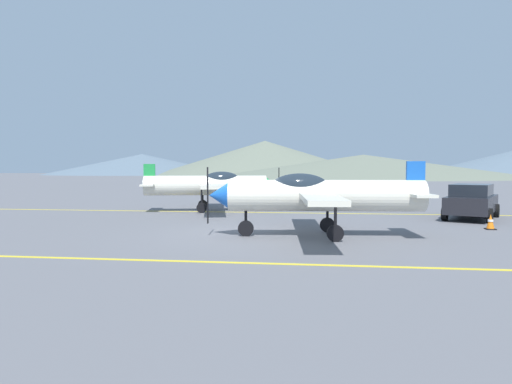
% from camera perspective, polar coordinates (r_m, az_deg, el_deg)
% --- Properties ---
extents(ground_plane, '(400.00, 400.00, 0.00)m').
position_cam_1_polar(ground_plane, '(16.11, -2.73, -5.37)').
color(ground_plane, slate).
extents(apron_line_near, '(80.00, 0.16, 0.01)m').
position_cam_1_polar(apron_line_near, '(11.54, -6.97, -8.70)').
color(apron_line_near, yellow).
rests_on(apron_line_near, ground_plane).
extents(apron_line_far, '(80.00, 0.16, 0.01)m').
position_cam_1_polar(apron_line_far, '(24.06, 0.69, -2.59)').
color(apron_line_far, yellow).
rests_on(apron_line_far, ground_plane).
extents(airplane_near, '(7.51, 8.64, 2.58)m').
position_cam_1_polar(airplane_near, '(15.58, 7.70, -0.30)').
color(airplane_near, silver).
rests_on(airplane_near, ground_plane).
extents(airplane_mid, '(7.56, 8.60, 2.58)m').
position_cam_1_polar(airplane_mid, '(24.90, -5.69, 0.93)').
color(airplane_mid, silver).
rests_on(airplane_mid, ground_plane).
extents(car_sedan, '(3.48, 4.66, 1.62)m').
position_cam_1_polar(car_sedan, '(23.17, 25.51, -1.01)').
color(car_sedan, black).
rests_on(car_sedan, ground_plane).
extents(traffic_cone_front, '(0.36, 0.36, 0.59)m').
position_cam_1_polar(traffic_cone_front, '(19.55, 27.43, -3.37)').
color(traffic_cone_front, black).
rests_on(traffic_cone_front, ground_plane).
extents(hill_left, '(74.94, 74.94, 8.14)m').
position_cam_1_polar(hill_left, '(187.56, -14.14, 3.41)').
color(hill_left, slate).
rests_on(hill_left, ground_plane).
extents(hill_centerleft, '(81.53, 81.53, 12.52)m').
position_cam_1_polar(hill_centerleft, '(166.87, 1.15, 4.32)').
color(hill_centerleft, slate).
rests_on(hill_centerleft, ground_plane).
extents(hill_centerright, '(86.33, 86.33, 6.19)m').
position_cam_1_polar(hill_centerright, '(128.91, 13.34, 3.23)').
color(hill_centerright, slate).
rests_on(hill_centerright, ground_plane).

